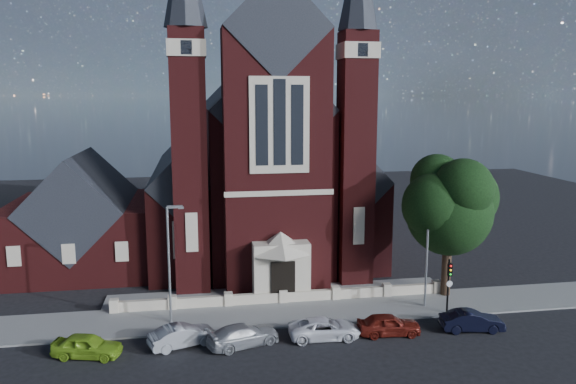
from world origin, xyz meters
name	(u,v)px	position (x,y,z in m)	size (l,w,h in m)	color
ground	(268,269)	(0.00, 15.00, 0.00)	(120.00, 120.00, 0.00)	black
pavement_strip	(287,313)	(0.00, 4.50, 0.00)	(60.00, 5.00, 0.12)	gray
forecourt_paving	(279,294)	(0.00, 8.50, 0.00)	(26.00, 3.00, 0.14)	gray
forecourt_wall	(283,303)	(0.00, 6.50, 0.00)	(24.00, 0.40, 0.90)	beige
church	(257,166)	(0.00, 22.94, 8.19)	(20.01, 34.90, 29.20)	#4B1414
parish_hall	(83,224)	(-16.00, 18.00, 4.01)	(12.00, 12.20, 10.24)	#4B1414
street_tree	(452,207)	(12.60, 5.71, 6.96)	(6.40, 6.60, 10.70)	black
street_lamp_left	(170,258)	(-7.91, 4.00, 4.60)	(1.16, 0.22, 8.09)	gray
street_lamp_right	(428,246)	(10.09, 4.00, 4.60)	(1.16, 0.22, 8.09)	gray
traffic_signal	(449,279)	(11.00, 2.43, 2.58)	(0.28, 0.42, 4.00)	black
car_lime_van	(87,346)	(-12.65, -0.11, 0.69)	(1.62, 4.02, 1.37)	#7FB123
car_silver_a	(183,336)	(-7.16, 0.42, 0.68)	(1.43, 4.11, 1.35)	#989B9F
car_silver_b	(243,335)	(-3.50, -0.10, 0.66)	(1.85, 4.56, 1.32)	#929599
car_white_suv	(325,328)	(1.65, 0.13, 0.64)	(2.11, 4.58, 1.27)	white
car_dark_red	(389,324)	(5.80, -0.08, 0.69)	(1.63, 4.06, 1.38)	maroon
car_navy	(472,321)	(11.36, -0.37, 0.67)	(1.41, 4.06, 1.34)	black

